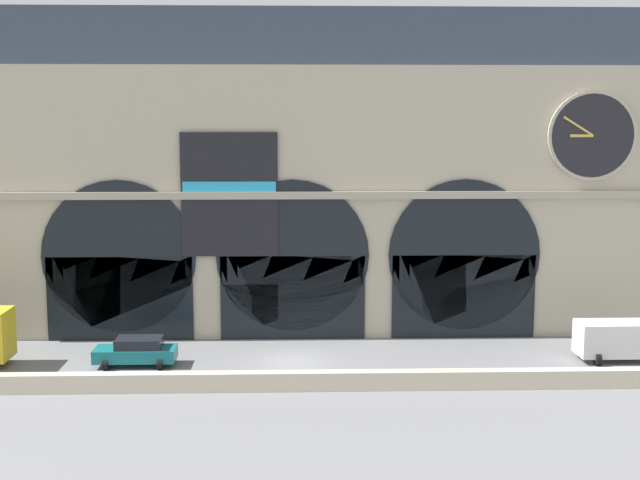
{
  "coord_description": "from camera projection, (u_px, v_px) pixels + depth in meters",
  "views": [
    {
      "loc": [
        0.09,
        -45.56,
        13.28
      ],
      "look_at": [
        1.66,
        5.0,
        6.1
      ],
      "focal_mm": 47.54,
      "sensor_mm": 36.0,
      "label": 1
    }
  ],
  "objects": [
    {
      "name": "car_midwest",
      "position": [
        136.0,
        351.0,
        46.08
      ],
      "size": [
        4.4,
        2.22,
        1.55
      ],
      "color": "#19727A",
      "rests_on": "ground"
    },
    {
      "name": "van_east",
      "position": [
        624.0,
        339.0,
        46.96
      ],
      "size": [
        5.2,
        2.48,
        2.2
      ],
      "color": "white",
      "rests_on": "ground"
    },
    {
      "name": "quay_parapet_wall",
      "position": [
        293.0,
        381.0,
        41.93
      ],
      "size": [
        90.0,
        0.7,
        0.93
      ],
      "primitive_type": "cube",
      "color": "beige",
      "rests_on": "ground"
    },
    {
      "name": "station_building",
      "position": [
        293.0,
        177.0,
        53.35
      ],
      "size": [
        43.86,
        6.12,
        19.94
      ],
      "color": "#B2A891",
      "rests_on": "ground"
    },
    {
      "name": "ground_plane",
      "position": [
        293.0,
        361.0,
        46.95
      ],
      "size": [
        200.0,
        200.0,
        0.0
      ],
      "primitive_type": "plane",
      "color": "slate"
    }
  ]
}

